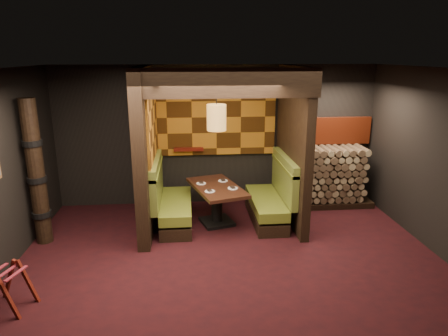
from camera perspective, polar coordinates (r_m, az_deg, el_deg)
floor at (r=6.13m, az=1.15°, el=-13.88°), size 6.50×5.50×0.02m
ceiling at (r=5.32m, az=1.32°, el=14.00°), size 6.50×5.50×0.02m
wall_back at (r=8.23m, az=-0.94°, el=4.64°), size 6.50×0.02×2.85m
wall_front at (r=3.06m, az=7.28°, el=-16.12°), size 6.50×0.02×2.85m
partition_left at (r=7.16m, az=-11.10°, el=2.61°), size 0.20×2.20×2.85m
partition_right at (r=7.42m, az=9.78°, el=3.14°), size 0.15×2.10×2.85m
header_beam at (r=6.03m, az=0.29°, el=12.04°), size 2.85×0.18×0.44m
tapa_back_panel at (r=8.11m, az=-1.10°, el=7.30°), size 2.40×0.06×1.55m
tapa_side_panel at (r=7.24m, az=-10.19°, el=6.24°), size 0.04×1.85×1.45m
lacquer_shelf at (r=8.15m, az=-5.08°, el=2.70°), size 0.60×0.12×0.07m
booth_bench_left at (r=7.43m, az=-7.68°, el=-5.01°), size 0.68×1.60×1.14m
booth_bench_right at (r=7.58m, az=6.81°, el=-4.55°), size 0.68×1.60×1.14m
dining_table at (r=7.34m, az=-1.05°, el=-4.34°), size 1.11×1.54×0.73m
place_settings at (r=7.26m, az=-1.06°, el=-2.52°), size 0.73×0.76×0.03m
pendant_lamp at (r=6.91m, az=-1.08°, el=7.23°), size 0.34×0.34×1.08m
luggage_rack at (r=5.76m, az=-28.43°, el=-14.60°), size 0.65×0.55×0.60m
totem_column at (r=7.08m, az=-25.23°, el=-0.79°), size 0.31×0.31×2.40m
firewood_stack at (r=8.52m, az=14.83°, el=-1.15°), size 1.73×0.70×1.22m
mosaic_header at (r=8.61m, az=14.51°, el=5.17°), size 1.83×0.10×0.56m
bay_front_post at (r=7.69m, az=9.94°, el=3.58°), size 0.08×0.08×2.85m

